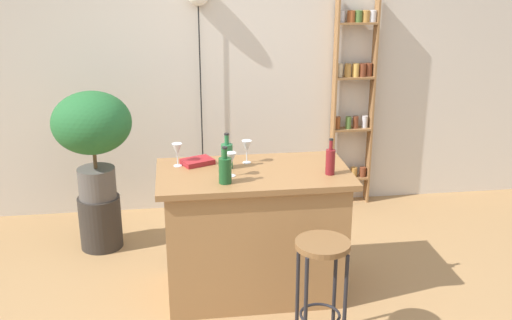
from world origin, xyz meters
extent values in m
plane|color=#A37A4C|center=(0.00, 0.00, 0.00)|extent=(12.00, 12.00, 0.00)
cube|color=beige|center=(0.00, 1.95, 1.40)|extent=(6.40, 0.10, 2.80)
cube|color=#9E7042|center=(0.00, 0.30, 0.44)|extent=(1.22, 0.67, 0.88)
cube|color=olive|center=(0.00, 0.30, 0.90)|extent=(1.32, 0.73, 0.04)
cylinder|color=black|center=(0.19, -0.55, 0.35)|extent=(0.02, 0.02, 0.70)
cylinder|color=black|center=(0.43, -0.55, 0.35)|extent=(0.02, 0.02, 0.70)
cylinder|color=black|center=(0.19, -0.32, 0.35)|extent=(0.02, 0.02, 0.70)
cylinder|color=black|center=(0.43, -0.32, 0.35)|extent=(0.02, 0.02, 0.70)
torus|color=black|center=(0.31, -0.43, 0.23)|extent=(0.26, 0.26, 0.02)
cylinder|color=brown|center=(0.31, -0.43, 0.71)|extent=(0.33, 0.33, 0.03)
cube|color=olive|center=(0.96, 1.82, 0.99)|extent=(0.02, 0.12, 1.98)
cube|color=olive|center=(1.32, 1.82, 0.99)|extent=(0.02, 0.12, 1.98)
cube|color=olive|center=(1.14, 1.82, 0.25)|extent=(0.35, 0.12, 0.02)
cylinder|color=#994C23|center=(1.00, 1.82, 0.30)|extent=(0.06, 0.06, 0.09)
cylinder|color=#AD7A38|center=(1.10, 1.83, 0.30)|extent=(0.06, 0.06, 0.09)
cylinder|color=#AD7A38|center=(1.19, 1.82, 0.30)|extent=(0.06, 0.06, 0.09)
cylinder|color=brown|center=(1.27, 1.82, 0.30)|extent=(0.06, 0.06, 0.09)
cube|color=olive|center=(1.14, 1.82, 0.74)|extent=(0.35, 0.12, 0.02)
cylinder|color=#994C23|center=(1.00, 1.82, 0.81)|extent=(0.05, 0.05, 0.11)
cylinder|color=#4C7033|center=(1.10, 1.81, 0.81)|extent=(0.05, 0.05, 0.11)
cylinder|color=brown|center=(1.17, 1.82, 0.81)|extent=(0.05, 0.05, 0.11)
cylinder|color=silver|center=(1.27, 1.82, 0.81)|extent=(0.05, 0.05, 0.11)
cube|color=olive|center=(1.14, 1.82, 1.24)|extent=(0.35, 0.12, 0.02)
cylinder|color=beige|center=(1.00, 1.83, 1.30)|extent=(0.06, 0.06, 0.12)
cylinder|color=#AD7A38|center=(1.07, 1.81, 1.30)|extent=(0.06, 0.06, 0.12)
cylinder|color=gold|center=(1.15, 1.82, 1.30)|extent=(0.06, 0.06, 0.12)
cylinder|color=brown|center=(1.21, 1.81, 1.30)|extent=(0.06, 0.06, 0.12)
cylinder|color=brown|center=(1.27, 1.83, 1.30)|extent=(0.06, 0.06, 0.12)
cube|color=olive|center=(1.14, 1.82, 1.73)|extent=(0.35, 0.12, 0.02)
cylinder|color=silver|center=(0.99, 1.83, 1.79)|extent=(0.07, 0.07, 0.10)
cylinder|color=#994C23|center=(1.08, 1.81, 1.79)|extent=(0.07, 0.07, 0.10)
cylinder|color=#4C7033|center=(1.14, 1.81, 1.79)|extent=(0.07, 0.07, 0.10)
cylinder|color=#AD7A38|center=(1.21, 1.81, 1.79)|extent=(0.07, 0.07, 0.10)
cylinder|color=silver|center=(1.28, 1.81, 1.79)|extent=(0.07, 0.07, 0.10)
cylinder|color=#2D2823|center=(-1.17, 1.16, 0.22)|extent=(0.34, 0.34, 0.44)
cylinder|color=#514C47|center=(-1.17, 1.16, 0.57)|extent=(0.30, 0.30, 0.25)
cylinder|color=brown|center=(-1.17, 1.16, 0.77)|extent=(0.03, 0.03, 0.16)
ellipsoid|color=#23602D|center=(-1.17, 1.16, 1.07)|extent=(0.62, 0.56, 0.50)
cylinder|color=#194C23|center=(-0.21, 0.11, 1.01)|extent=(0.08, 0.08, 0.17)
cylinder|color=#194C23|center=(-0.21, 0.11, 1.12)|extent=(0.03, 0.03, 0.07)
cylinder|color=black|center=(-0.21, 0.11, 1.16)|extent=(0.04, 0.04, 0.01)
cylinder|color=maroon|center=(0.50, 0.17, 1.01)|extent=(0.06, 0.06, 0.17)
cylinder|color=maroon|center=(0.50, 0.17, 1.13)|extent=(0.02, 0.02, 0.07)
cylinder|color=black|center=(0.50, 0.17, 1.17)|extent=(0.03, 0.03, 0.01)
cylinder|color=#236638|center=(-0.17, 0.39, 1.01)|extent=(0.08, 0.08, 0.17)
cylinder|color=#236638|center=(-0.17, 0.39, 1.13)|extent=(0.03, 0.03, 0.07)
cylinder|color=black|center=(-0.17, 0.39, 1.17)|extent=(0.03, 0.03, 0.01)
cylinder|color=silver|center=(-0.51, 0.48, 0.92)|extent=(0.06, 0.06, 0.00)
cylinder|color=silver|center=(-0.51, 0.48, 0.96)|extent=(0.01, 0.01, 0.08)
cone|color=silver|center=(-0.51, 0.48, 1.04)|extent=(0.07, 0.07, 0.08)
cylinder|color=silver|center=(-0.03, 0.48, 0.92)|extent=(0.06, 0.06, 0.00)
cylinder|color=silver|center=(-0.03, 0.48, 0.96)|extent=(0.01, 0.01, 0.08)
cone|color=silver|center=(-0.03, 0.48, 1.04)|extent=(0.07, 0.07, 0.08)
cylinder|color=silver|center=(-0.16, 0.23, 0.92)|extent=(0.06, 0.06, 0.00)
cylinder|color=silver|center=(-0.16, 0.23, 0.96)|extent=(0.01, 0.01, 0.08)
cone|color=silver|center=(-0.16, 0.23, 1.04)|extent=(0.07, 0.07, 0.08)
cube|color=maroon|center=(-0.37, 0.50, 0.94)|extent=(0.25, 0.22, 0.03)
cylinder|color=black|center=(-0.28, 1.84, 1.00)|extent=(0.01, 0.01, 1.99)
camera|label=1|loc=(-0.51, -3.58, 2.35)|focal=42.90mm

